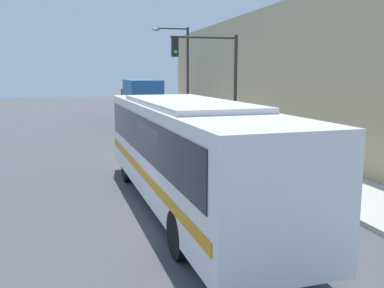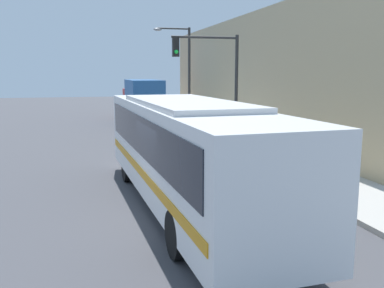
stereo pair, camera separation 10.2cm
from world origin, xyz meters
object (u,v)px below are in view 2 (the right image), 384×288
object	(u,v)px
delivery_truck	(142,99)
traffic_light_pole	(215,71)
city_bus	(185,146)
street_lamp	(184,67)
fire_hydrant	(285,163)
pedestrian_near_corner	(272,133)

from	to	relation	value
delivery_truck	traffic_light_pole	distance (m)	13.93
city_bus	delivery_truck	world-z (taller)	delivery_truck
city_bus	street_lamp	xyz separation A→B (m)	(4.37, 17.84, 2.39)
fire_hydrant	traffic_light_pole	world-z (taller)	traffic_light_pole
city_bus	street_lamp	size ratio (longest dim) A/B	1.71
city_bus	traffic_light_pole	bearing A→B (deg)	64.61
delivery_truck	pedestrian_near_corner	distance (m)	16.14
city_bus	delivery_truck	xyz separation A→B (m)	(2.00, 22.00, -0.01)
traffic_light_pole	pedestrian_near_corner	xyz separation A→B (m)	(2.10, -2.03, -2.77)
traffic_light_pole	pedestrian_near_corner	world-z (taller)	traffic_light_pole
traffic_light_pole	pedestrian_near_corner	distance (m)	4.03
city_bus	pedestrian_near_corner	xyz separation A→B (m)	(5.62, 6.28, -0.69)
city_bus	fire_hydrant	distance (m)	5.39
city_bus	traffic_light_pole	world-z (taller)	traffic_light_pole
city_bus	traffic_light_pole	distance (m)	9.26
delivery_truck	fire_hydrant	world-z (taller)	delivery_truck
street_lamp	pedestrian_near_corner	bearing A→B (deg)	-83.85
street_lamp	pedestrian_near_corner	distance (m)	12.02
street_lamp	pedestrian_near_corner	size ratio (longest dim) A/B	3.65
delivery_truck	traffic_light_pole	world-z (taller)	traffic_light_pole
fire_hydrant	street_lamp	distance (m)	15.55
traffic_light_pole	street_lamp	xyz separation A→B (m)	(0.85, 9.52, 0.30)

